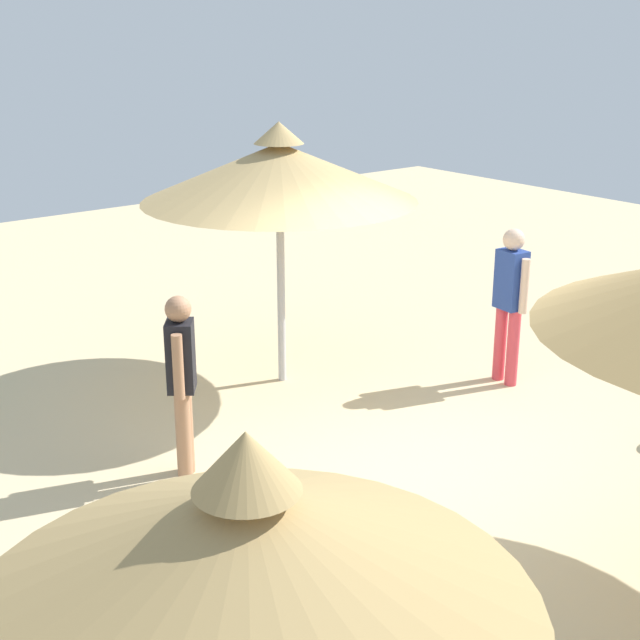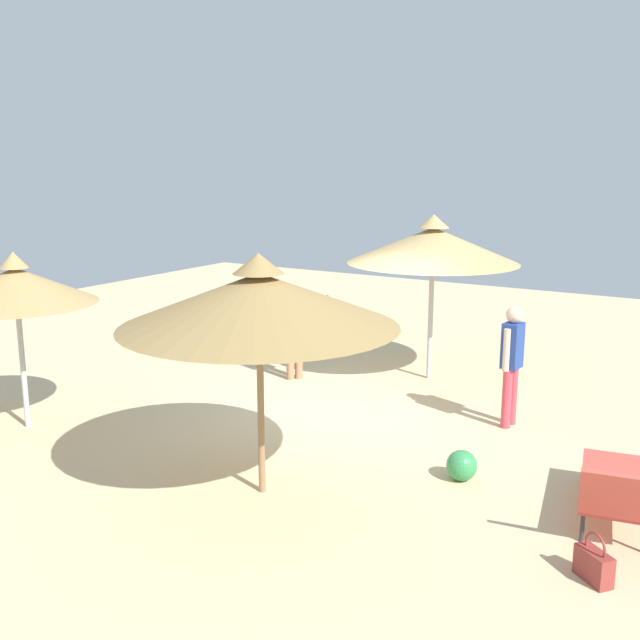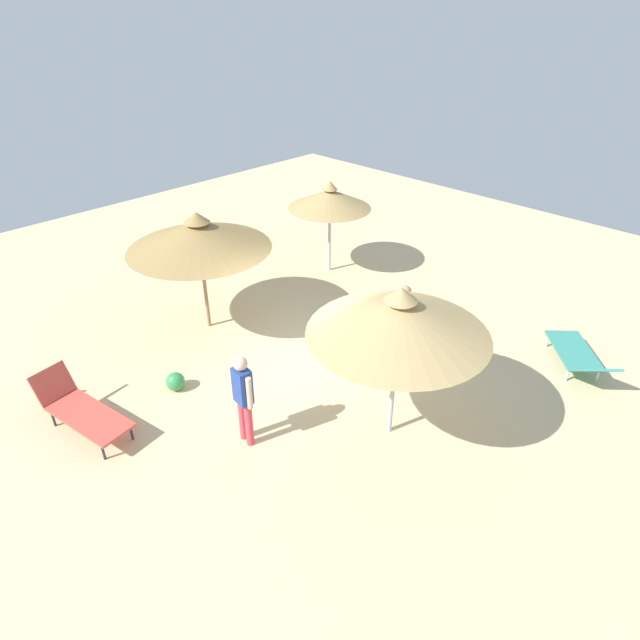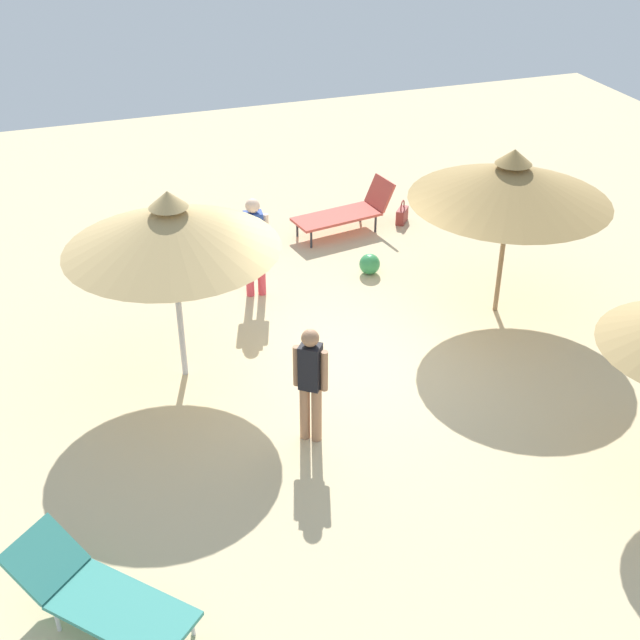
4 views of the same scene
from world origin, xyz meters
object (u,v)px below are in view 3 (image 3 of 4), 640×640
Objects in this scene: lounge_chair_far_right at (580,356)px; handbag at (54,392)px; parasol_umbrella_back at (399,317)px; parasol_umbrella_edge at (330,199)px; person_standing_center at (243,395)px; parasol_umbrella_near_left at (198,235)px; lounge_chair_front at (80,408)px; person_standing_far_left at (403,318)px; beach_ball at (175,381)px.

lounge_chair_far_right is 4.11× the size of handbag.
lounge_chair_far_right is 10.00m from handbag.
parasol_umbrella_edge is at bearing -37.09° from parasol_umbrella_back.
lounge_chair_far_right is at bearing -179.27° from parasol_umbrella_edge.
handbag is (6.53, 7.57, -0.21)m from lounge_chair_far_right.
parasol_umbrella_edge is 6.86m from lounge_chair_far_right.
parasol_umbrella_edge reaches higher than person_standing_center.
parasol_umbrella_edge is 3.97m from parasol_umbrella_near_left.
person_standing_center is 3.70× the size of handbag.
parasol_umbrella_edge is 0.81× the size of parasol_umbrella_near_left.
lounge_chair_front is 2.91m from person_standing_center.
parasol_umbrella_edge is 1.30× the size of lounge_chair_far_right.
parasol_umbrella_edge is 7.70m from handbag.
parasol_umbrella_edge is 0.86× the size of parasol_umbrella_back.
person_standing_far_left is (-3.79, -2.06, -1.26)m from parasol_umbrella_near_left.
parasol_umbrella_back is 5.56m from lounge_chair_front.
parasol_umbrella_back is 2.74m from person_standing_center.
person_standing_far_left is at bearing -114.91° from lounge_chair_front.
parasol_umbrella_back is 6.17× the size of handbag.
beach_ball is at bearing 128.83° from parasol_umbrella_near_left.
parasol_umbrella_near_left is 1.59× the size of lounge_chair_far_right.
person_standing_far_left is (-2.57, -5.54, 0.50)m from lounge_chair_front.
person_standing_center reaches higher than lounge_chair_far_right.
person_standing_far_left reaches higher than lounge_chair_front.
lounge_chair_front is (-1.22, 3.47, -1.76)m from parasol_umbrella_near_left.
lounge_chair_front is 1.17m from handbag.
lounge_chair_far_right is at bearing -130.81° from handbag.
parasol_umbrella_near_left reaches higher than lounge_chair_far_right.
parasol_umbrella_edge is at bearing -89.24° from parasol_umbrella_near_left.
parasol_umbrella_near_left is at bearing -88.75° from handbag.
handbag is 2.20m from beach_ball.
parasol_umbrella_back reaches higher than parasol_umbrella_near_left.
person_standing_far_left is at bearing 35.20° from lounge_chair_far_right.
beach_ball is at bearing 28.31° from parasol_umbrella_back.
handbag is at bearing 91.25° from parasol_umbrella_near_left.
lounge_chair_far_right is 1.16× the size of person_standing_far_left.
person_standing_center is (-2.25, -1.76, 0.56)m from lounge_chair_front.
handbag is (-0.08, 3.51, -2.02)m from parasol_umbrella_near_left.
lounge_chair_far_right is (-1.59, -3.92, -1.90)m from parasol_umbrella_back.
lounge_chair_front is at bearing 43.53° from parasol_umbrella_back.
lounge_chair_far_right is 7.80m from beach_ball.
handbag is (4.94, 3.65, -2.11)m from parasol_umbrella_back.
parasol_umbrella_near_left is 1.85× the size of person_standing_far_left.
parasol_umbrella_near_left is at bearing 31.52° from lounge_chair_far_right.
parasol_umbrella_back reaches higher than parasol_umbrella_edge.
person_standing_center is at bearing 153.73° from parasol_umbrella_near_left.
handbag is 1.28× the size of beach_ball.
person_standing_far_left is (2.82, 1.99, 0.54)m from lounge_chair_far_right.
parasol_umbrella_back is at bearing 122.59° from person_standing_far_left.
beach_ball is at bearing -97.60° from lounge_chair_front.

